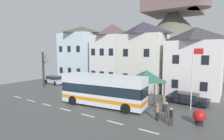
{
  "coord_description": "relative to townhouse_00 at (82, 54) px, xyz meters",
  "views": [
    {
      "loc": [
        13.88,
        -14.63,
        5.96
      ],
      "look_at": [
        1.59,
        3.75,
        3.6
      ],
      "focal_mm": 29.02,
      "sensor_mm": 36.0,
      "label": 1
    }
  ],
  "objects": [
    {
      "name": "hilltop_castle",
      "position": [
        11.62,
        22.87,
        3.83
      ],
      "size": [
        32.41,
        32.41,
        24.85
      ],
      "color": "#6A6958",
      "rests_on": "ground_plane"
    },
    {
      "name": "ground_plane",
      "position": [
        11.5,
        -12.49,
        -5.41
      ],
      "size": [
        40.0,
        60.0,
        0.07
      ],
      "color": "#4E5050"
    },
    {
      "name": "parked_car_02",
      "position": [
        -1.56,
        -5.85,
        -4.72
      ],
      "size": [
        4.59,
        2.22,
        1.36
      ],
      "rotation": [
        0.0,
        0.0,
        -0.11
      ],
      "color": "silver",
      "rests_on": "ground_plane"
    },
    {
      "name": "parked_car_01",
      "position": [
        21.27,
        -5.78,
        -4.78
      ],
      "size": [
        4.54,
        2.18,
        1.21
      ],
      "rotation": [
        0.0,
        0.0,
        -0.08
      ],
      "color": "black",
      "rests_on": "ground_plane"
    },
    {
      "name": "pedestrian_00",
      "position": [
        20.02,
        -9.98,
        -4.41
      ],
      "size": [
        0.35,
        0.35,
        1.63
      ],
      "color": "#2D2D38",
      "rests_on": "ground_plane"
    },
    {
      "name": "bus_shelter",
      "position": [
        17.03,
        -7.34,
        -2.36
      ],
      "size": [
        3.6,
        3.6,
        3.69
      ],
      "color": "#473D33",
      "rests_on": "ground_plane"
    },
    {
      "name": "transit_bus",
      "position": [
        13.91,
        -11.73,
        -3.68
      ],
      "size": [
        9.6,
        3.52,
        3.38
      ],
      "rotation": [
        0.0,
        0.0,
        0.12
      ],
      "color": "silver",
      "rests_on": "ground_plane"
    },
    {
      "name": "public_bench",
      "position": [
        14.69,
        -5.57,
        -4.91
      ],
      "size": [
        1.55,
        0.48,
        0.87
      ],
      "color": "brown",
      "rests_on": "ground_plane"
    },
    {
      "name": "townhouse_02",
      "position": [
        13.69,
        -0.96,
        -0.2
      ],
      "size": [
        6.67,
        5.11,
        10.36
      ],
      "color": "silver",
      "rests_on": "ground_plane"
    },
    {
      "name": "townhouse_03",
      "position": [
        21.03,
        -0.45,
        -0.82
      ],
      "size": [
        6.7,
        6.14,
        9.12
      ],
      "color": "white",
      "rests_on": "ground_plane"
    },
    {
      "name": "pedestrian_03",
      "position": [
        21.57,
        -12.95,
        -4.65
      ],
      "size": [
        0.31,
        0.34,
        1.48
      ],
      "color": "#38332D",
      "rests_on": "ground_plane"
    },
    {
      "name": "pedestrian_02",
      "position": [
        20.82,
        -11.72,
        -4.48
      ],
      "size": [
        0.31,
        0.31,
        1.51
      ],
      "color": "#2D2D38",
      "rests_on": "ground_plane"
    },
    {
      "name": "bare_tree_00",
      "position": [
        -0.13,
        -9.03,
        -2.41
      ],
      "size": [
        1.16,
        1.7,
        5.77
      ],
      "color": "#382D28",
      "rests_on": "ground_plane"
    },
    {
      "name": "harbour_buoy",
      "position": [
        23.41,
        -11.5,
        -4.68
      ],
      "size": [
        1.01,
        1.01,
        1.26
      ],
      "color": "black",
      "rests_on": "ground_plane"
    },
    {
      "name": "townhouse_00",
      "position": [
        0.0,
        0.0,
        0.0
      ],
      "size": [
        6.92,
        7.04,
        10.77
      ],
      "color": "silver",
      "rests_on": "ground_plane"
    },
    {
      "name": "parked_car_00",
      "position": [
        4.43,
        -5.8,
        -4.75
      ],
      "size": [
        4.32,
        2.02,
        1.29
      ],
      "rotation": [
        0.0,
        0.0,
        0.06
      ],
      "color": "black",
      "rests_on": "ground_plane"
    },
    {
      "name": "townhouse_01",
      "position": [
        7.59,
        -0.41,
        -0.09
      ],
      "size": [
        5.44,
        6.22,
        10.58
      ],
      "color": "white",
      "rests_on": "ground_plane"
    },
    {
      "name": "pedestrian_01",
      "position": [
        20.27,
        -12.52,
        -4.49
      ],
      "size": [
        0.32,
        0.31,
        1.53
      ],
      "color": "black",
      "rests_on": "ground_plane"
    },
    {
      "name": "flagpole",
      "position": [
        22.2,
        -7.9,
        -1.72
      ],
      "size": [
        0.95,
        0.1,
        6.25
      ],
      "color": "silver",
      "rests_on": "ground_plane"
    }
  ]
}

